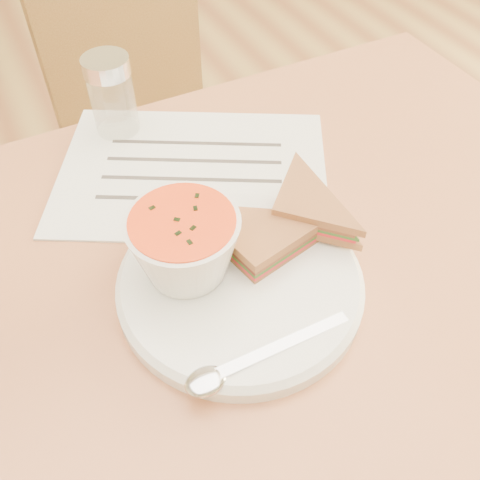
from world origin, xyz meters
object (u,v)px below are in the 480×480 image
dining_table (236,435)px  chair_far (171,163)px  plate (240,284)px  condiment_shaker (112,96)px  soup_bowl (185,248)px

dining_table → chair_far: chair_far is taller
chair_far → plate: (-0.14, -0.61, 0.36)m
plate → condiment_shaker: 0.31m
chair_far → plate: bearing=69.8°
dining_table → soup_bowl: size_ratio=9.21×
soup_bowl → plate: bearing=-36.6°
plate → condiment_shaker: size_ratio=2.33×
plate → soup_bowl: (-0.04, 0.03, 0.05)m
chair_far → plate: chair_far is taller
plate → soup_bowl: soup_bowl is taller
chair_far → condiment_shaker: bearing=54.0°
plate → condiment_shaker: condiment_shaker is taller
dining_table → plate: size_ratio=4.03×
chair_far → condiment_shaker: condiment_shaker is taller
chair_far → dining_table: bearing=69.1°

